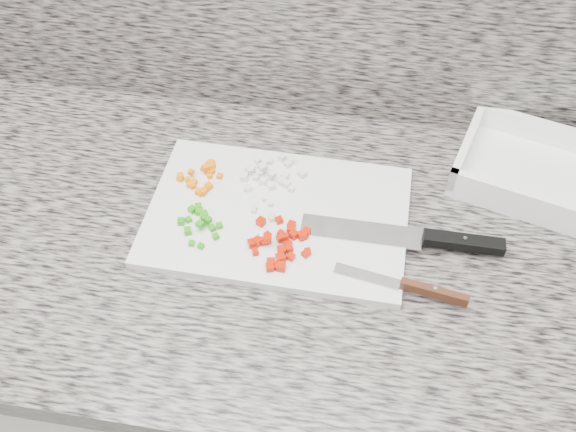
# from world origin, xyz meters

# --- Properties ---
(cabinet) EXTENTS (3.92, 0.62, 0.86)m
(cabinet) POSITION_xyz_m (0.00, 1.44, 0.43)
(cabinet) COLOR silver
(cabinet) RESTS_ON ground
(countertop) EXTENTS (3.96, 0.64, 0.04)m
(countertop) POSITION_xyz_m (0.00, 1.44, 0.88)
(countertop) COLOR slate
(countertop) RESTS_ON cabinet
(cutting_board) EXTENTS (0.40, 0.27, 0.01)m
(cutting_board) POSITION_xyz_m (0.08, 1.47, 0.91)
(cutting_board) COLOR silver
(cutting_board) RESTS_ON countertop
(carrot_pile) EXTENTS (0.07, 0.08, 0.02)m
(carrot_pile) POSITION_xyz_m (-0.05, 1.52, 0.92)
(carrot_pile) COLOR orange
(carrot_pile) RESTS_ON cutting_board
(onion_pile) EXTENTS (0.11, 0.09, 0.02)m
(onion_pile) POSITION_xyz_m (0.05, 1.55, 0.92)
(onion_pile) COLOR beige
(onion_pile) RESTS_ON cutting_board
(green_pepper_pile) EXTENTS (0.07, 0.08, 0.02)m
(green_pepper_pile) POSITION_xyz_m (-0.03, 1.43, 0.92)
(green_pepper_pile) COLOR #238D0C
(green_pepper_pile) RESTS_ON cutting_board
(red_pepper_pile) EXTENTS (0.10, 0.10, 0.02)m
(red_pepper_pile) POSITION_xyz_m (0.10, 1.41, 0.92)
(red_pepper_pile) COLOR #B61502
(red_pepper_pile) RESTS_ON cutting_board
(garlic_pile) EXTENTS (0.04, 0.05, 0.01)m
(garlic_pile) POSITION_xyz_m (0.06, 1.47, 0.92)
(garlic_pile) COLOR beige
(garlic_pile) RESTS_ON cutting_board
(chef_knife) EXTENTS (0.30, 0.04, 0.02)m
(chef_knife) POSITION_xyz_m (0.31, 1.46, 0.92)
(chef_knife) COLOR #BBBDC2
(chef_knife) RESTS_ON cutting_board
(paring_knife) EXTENTS (0.19, 0.05, 0.02)m
(paring_knife) POSITION_xyz_m (0.30, 1.36, 0.92)
(paring_knife) COLOR #BBBDC2
(paring_knife) RESTS_ON cutting_board
(tray) EXTENTS (0.30, 0.25, 0.05)m
(tray) POSITION_xyz_m (0.49, 1.62, 0.92)
(tray) COLOR white
(tray) RESTS_ON countertop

